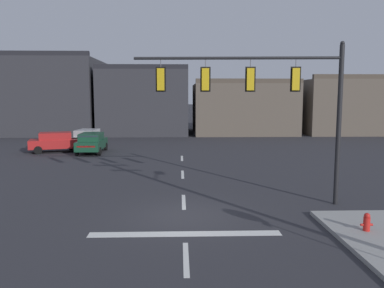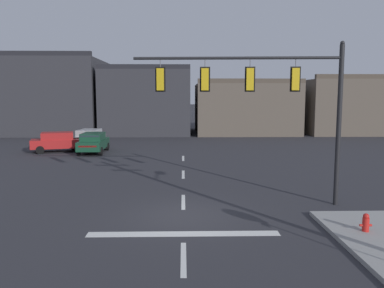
# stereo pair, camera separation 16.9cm
# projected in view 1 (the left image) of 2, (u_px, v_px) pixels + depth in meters

# --- Properties ---
(ground_plane) EXTENTS (400.00, 400.00, 0.00)m
(ground_plane) POSITION_uv_depth(u_px,v_px,m) (184.00, 216.00, 15.10)
(ground_plane) COLOR #2B2B30
(stop_bar_paint) EXTENTS (6.40, 0.50, 0.01)m
(stop_bar_paint) POSITION_uv_depth(u_px,v_px,m) (185.00, 234.00, 13.11)
(stop_bar_paint) COLOR silver
(stop_bar_paint) RESTS_ON ground
(lane_centreline) EXTENTS (0.16, 26.40, 0.01)m
(lane_centreline) POSITION_uv_depth(u_px,v_px,m) (184.00, 202.00, 17.08)
(lane_centreline) COLOR silver
(lane_centreline) RESTS_ON ground
(signal_mast_near_side) EXTENTS (8.56, 0.78, 6.76)m
(signal_mast_near_side) POSITION_uv_depth(u_px,v_px,m) (267.00, 91.00, 16.26)
(signal_mast_near_side) COLOR black
(signal_mast_near_side) RESTS_ON ground
(car_lot_nearside) EXTENTS (1.98, 4.48, 1.61)m
(car_lot_nearside) POSITION_uv_depth(u_px,v_px,m) (92.00, 142.00, 31.63)
(car_lot_nearside) COLOR #143D28
(car_lot_nearside) RESTS_ON ground
(car_lot_middle) EXTENTS (2.25, 4.58, 1.61)m
(car_lot_middle) POSITION_uv_depth(u_px,v_px,m) (87.00, 138.00, 34.71)
(car_lot_middle) COLOR #9EA0A5
(car_lot_middle) RESTS_ON ground
(car_lot_farside) EXTENTS (4.72, 2.90, 1.61)m
(car_lot_farside) POSITION_uv_depth(u_px,v_px,m) (57.00, 142.00, 32.13)
(car_lot_farside) COLOR #A81E1E
(car_lot_farside) RESTS_ON ground
(fire_hydrant) EXTENTS (0.40, 0.30, 0.75)m
(fire_hydrant) POSITION_uv_depth(u_px,v_px,m) (367.00, 225.00, 12.97)
(fire_hydrant) COLOR red
(fire_hydrant) RESTS_ON ground
(building_row) EXTENTS (53.62, 13.55, 9.35)m
(building_row) POSITION_uv_depth(u_px,v_px,m) (183.00, 103.00, 48.96)
(building_row) COLOR #2D2D33
(building_row) RESTS_ON ground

